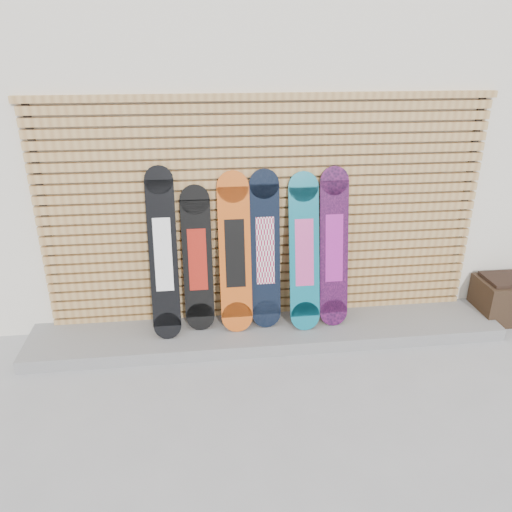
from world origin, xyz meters
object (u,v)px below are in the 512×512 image
Objects in this scene: snowboard_1 at (198,260)px; snowboard_4 at (304,253)px; snowboard_2 at (235,253)px; snowboard_3 at (265,251)px; snowboard_0 at (163,255)px; snowboard_5 at (334,248)px.

snowboard_1 is 1.01m from snowboard_4.
snowboard_3 is (0.29, 0.02, 0.00)m from snowboard_2.
snowboard_0 is 1.04× the size of snowboard_2.
snowboard_3 is 1.00× the size of snowboard_5.
snowboard_0 is 1.03× the size of snowboard_5.
snowboard_4 is at bearing -3.47° from snowboard_1.
snowboard_5 is at bearing -1.90° from snowboard_3.
snowboard_2 is 0.95m from snowboard_5.
snowboard_2 is at bearing 2.16° from snowboard_0.
snowboard_1 is 1.31m from snowboard_5.
snowboard_4 is 0.30m from snowboard_5.
snowboard_1 is at bearing 178.46° from snowboard_5.
snowboard_3 is at bearing 172.55° from snowboard_4.
snowboard_1 is at bearing 178.83° from snowboard_3.
snowboard_2 is (0.35, -0.04, 0.06)m from snowboard_1.
snowboard_0 is at bearing -180.00° from snowboard_4.
snowboard_4 reaches higher than snowboard_1.
snowboard_0 is at bearing -177.11° from snowboard_3.
snowboard_0 is 0.66m from snowboard_2.
snowboard_2 is 0.29m from snowboard_3.
snowboard_4 is at bearing -2.18° from snowboard_2.
snowboard_2 is 1.02× the size of snowboard_4.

